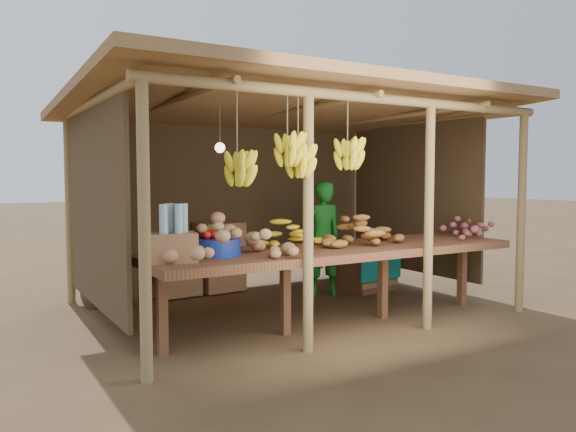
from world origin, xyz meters
TOP-DOWN VIEW (x-y plane):
  - ground at (0.00, 0.00)m, footprint 60.00×60.00m
  - stall_structure at (-0.09, 0.02)m, footprint 4.70×3.50m
  - counter at (0.00, -0.95)m, footprint 3.90×1.05m
  - potato_heap at (-1.29, -1.20)m, footprint 1.29×0.98m
  - sweet_potato_heap at (0.32, -0.87)m, footprint 1.04×0.71m
  - onion_heap at (1.90, -0.99)m, footprint 0.93×0.63m
  - banana_pile at (-0.34, -0.60)m, footprint 0.74×0.61m
  - tomato_basin at (-1.28, -0.89)m, footprint 0.44×0.44m
  - bottle_box at (-1.74, -1.07)m, footprint 0.43×0.37m
  - vendor at (0.67, 0.30)m, footprint 0.56×0.40m
  - tarp_crate at (1.41, 0.32)m, footprint 0.76×0.67m
  - carton_stack at (-0.52, 1.20)m, footprint 1.21×0.51m
  - burlap_sacks at (-1.67, 1.14)m, footprint 0.81×0.43m

SIDE VIEW (x-z plane):
  - ground at x=0.00m, z-range 0.00..0.00m
  - burlap_sacks at x=-1.67m, z-range -0.04..0.54m
  - tarp_crate at x=1.41m, z-range -0.08..0.76m
  - carton_stack at x=-0.52m, z-range -0.05..0.83m
  - vendor at x=0.67m, z-range 0.00..1.44m
  - counter at x=0.00m, z-range 0.34..1.14m
  - tomato_basin at x=-1.28m, z-range 0.78..1.01m
  - banana_pile at x=-0.34m, z-range 0.80..1.15m
  - sweet_potato_heap at x=0.32m, z-range 0.80..1.16m
  - onion_heap at x=1.90m, z-range 0.80..1.16m
  - bottle_box at x=-1.74m, z-range 0.74..1.22m
  - potato_heap at x=-1.29m, z-range 0.80..1.17m
  - stall_structure at x=-0.09m, z-range 0.70..3.13m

